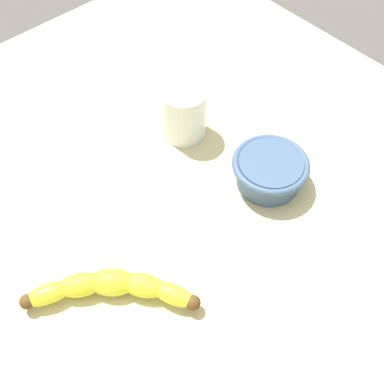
{
  "coord_description": "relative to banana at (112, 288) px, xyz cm",
  "views": [
    {
      "loc": [
        33.33,
        -23.58,
        69.38
      ],
      "look_at": [
        -2.25,
        8.4,
        5.0
      ],
      "focal_mm": 46.69,
      "sensor_mm": 36.0,
      "label": 1
    }
  ],
  "objects": [
    {
      "name": "ceramic_bowl",
      "position": [
        0.89,
        31.52,
        1.14
      ],
      "size": [
        12.66,
        12.66,
        5.25
      ],
      "color": "#3D5675",
      "rests_on": "wooden_tabletop"
    },
    {
      "name": "banana",
      "position": [
        0.0,
        0.0,
        0.0
      ],
      "size": [
        17.99,
        19.48,
        3.97
      ],
      "rotation": [
        0.0,
        0.0,
        3.97
      ],
      "color": "yellow",
      "rests_on": "wooden_tabletop"
    },
    {
      "name": "smoothie_glass",
      "position": [
        -17.12,
        28.74,
        2.68
      ],
      "size": [
        7.96,
        7.96,
        9.79
      ],
      "color": "silver",
      "rests_on": "wooden_tabletop"
    },
    {
      "name": "wooden_tabletop",
      "position": [
        -2.68,
        11.26,
        -3.48
      ],
      "size": [
        120.0,
        120.0,
        3.0
      ],
      "primitive_type": "cube",
      "color": "#C5BC89",
      "rests_on": "ground"
    }
  ]
}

